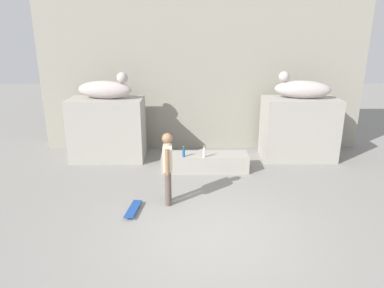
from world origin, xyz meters
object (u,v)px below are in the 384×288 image
at_px(bottle_clear, 204,153).
at_px(bottle_blue, 184,152).
at_px(statue_reclining_right, 301,89).
at_px(statue_reclining_left, 106,89).
at_px(skater, 168,166).
at_px(skateboard, 133,209).

relative_size(bottle_clear, bottle_blue, 1.09).
bearing_deg(statue_reclining_right, bottle_blue, 31.00).
distance_m(statue_reclining_left, bottle_blue, 2.99).
xyz_separation_m(statue_reclining_right, bottle_blue, (-3.44, -1.20, -1.55)).
xyz_separation_m(skater, bottle_blue, (0.33, 1.81, -0.32)).
relative_size(statue_reclining_right, skateboard, 2.05).
height_order(statue_reclining_left, bottle_blue, statue_reclining_left).
xyz_separation_m(skateboard, bottle_clear, (1.63, 2.16, 0.55)).
height_order(statue_reclining_right, bottle_clear, statue_reclining_right).
height_order(skateboard, bottle_clear, bottle_clear).
bearing_deg(bottle_blue, skater, -100.25).
distance_m(skater, skateboard, 1.21).
bearing_deg(statue_reclining_right, skateboard, 48.82).
distance_m(skater, bottle_clear, 1.99).
bearing_deg(skater, skateboard, -63.30).
bearing_deg(bottle_blue, statue_reclining_right, 19.19).
height_order(statue_reclining_right, bottle_blue, statue_reclining_right).
bearing_deg(bottle_clear, skateboard, -127.15).
relative_size(skateboard, bottle_clear, 2.50).
relative_size(statue_reclining_right, bottle_blue, 5.61).
height_order(statue_reclining_left, skater, statue_reclining_left).
xyz_separation_m(statue_reclining_right, bottle_clear, (-2.88, -1.25, -1.54)).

